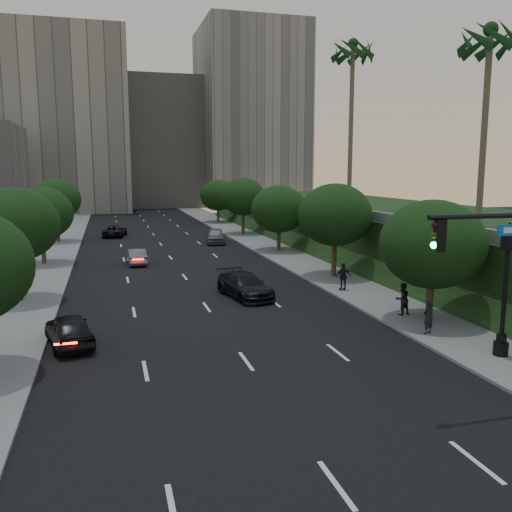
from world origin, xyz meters
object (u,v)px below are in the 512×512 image
object	(u,v)px
sedan_far_left	(115,231)
pedestrian_c	(343,276)
sedan_mid_left	(137,257)
sedan_near_left	(69,330)
sedan_near_right	(245,285)
pedestrian_a	(428,317)
street_lamp	(505,296)
pedestrian_b	(402,299)
sedan_far_right	(216,236)

from	to	relation	value
sedan_far_left	pedestrian_c	size ratio (longest dim) A/B	2.75
sedan_mid_left	sedan_far_left	xyz separation A→B (m)	(-1.43, 19.48, 0.01)
sedan_far_left	pedestrian_c	xyz separation A→B (m)	(13.47, -33.35, 0.36)
sedan_near_left	sedan_near_right	size ratio (longest dim) A/B	0.83
sedan_near_left	pedestrian_c	distance (m)	17.27
sedan_near_right	pedestrian_a	bearing A→B (deg)	-68.46
sedan_near_right	pedestrian_a	xyz separation A→B (m)	(6.26, -9.85, 0.22)
sedan_far_left	street_lamp	bearing A→B (deg)	118.44
street_lamp	sedan_far_left	size ratio (longest dim) A/B	1.17
pedestrian_b	sedan_near_right	bearing A→B (deg)	-54.17
street_lamp	sedan_mid_left	world-z (taller)	street_lamp
sedan_near_left	sedan_far_right	xyz separation A→B (m)	(12.66, 31.17, 0.08)
sedan_near_right	sedan_far_right	bearing A→B (deg)	72.13
pedestrian_a	pedestrian_c	size ratio (longest dim) A/B	0.93
sedan_far_left	sedan_near_left	bearing A→B (deg)	97.25
sedan_near_left	sedan_far_left	world-z (taller)	sedan_near_left
sedan_mid_left	pedestrian_c	distance (m)	18.37
street_lamp	pedestrian_b	size ratio (longest dim) A/B	3.31
sedan_far_left	pedestrian_c	world-z (taller)	pedestrian_c
sedan_mid_left	pedestrian_a	distance (m)	26.28
pedestrian_a	pedestrian_b	distance (m)	3.33
sedan_mid_left	sedan_near_left	bearing A→B (deg)	76.79
sedan_near_left	pedestrian_b	size ratio (longest dim) A/B	2.51
sedan_near_left	street_lamp	bearing A→B (deg)	146.90
sedan_far_right	sedan_mid_left	bearing A→B (deg)	-119.04
pedestrian_a	pedestrian_b	world-z (taller)	pedestrian_b
sedan_near_left	sedan_far_right	world-z (taller)	sedan_far_right
street_lamp	sedan_mid_left	bearing A→B (deg)	116.22
pedestrian_b	sedan_mid_left	bearing A→B (deg)	-68.37
sedan_near_right	pedestrian_c	size ratio (longest dim) A/B	2.93
sedan_far_left	sedan_far_right	size ratio (longest dim) A/B	1.02
pedestrian_b	sedan_far_right	bearing A→B (deg)	-93.20
street_lamp	pedestrian_a	size ratio (longest dim) A/B	3.48
street_lamp	sedan_far_left	world-z (taller)	street_lamp
sedan_far_left	pedestrian_a	bearing A→B (deg)	118.24
sedan_far_left	sedan_far_right	world-z (taller)	sedan_far_right
sedan_near_left	sedan_far_right	size ratio (longest dim) A/B	0.90
sedan_far_left	sedan_far_right	distance (m)	13.31
street_lamp	sedan_near_right	bearing A→B (deg)	119.51
sedan_far_left	pedestrian_a	xyz separation A→B (m)	(13.39, -42.88, 0.29)
sedan_far_right	pedestrian_c	bearing A→B (deg)	-72.58
sedan_far_left	pedestrian_a	world-z (taller)	pedestrian_a
pedestrian_c	sedan_far_left	bearing A→B (deg)	-68.42
street_lamp	sedan_near_left	xyz separation A→B (m)	(-17.16, 6.44, -1.91)
sedan_mid_left	pedestrian_a	xyz separation A→B (m)	(11.96, -23.40, 0.30)
street_lamp	sedan_mid_left	distance (m)	29.92
sedan_near_left	sedan_near_right	bearing A→B (deg)	-157.48
street_lamp	sedan_far_right	world-z (taller)	street_lamp
sedan_near_right	pedestrian_c	xyz separation A→B (m)	(6.33, -0.31, 0.28)
sedan_near_right	sedan_far_left	bearing A→B (deg)	91.28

